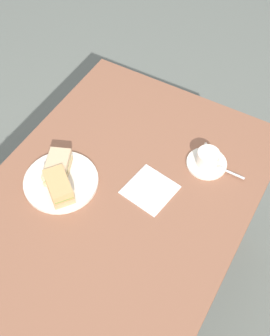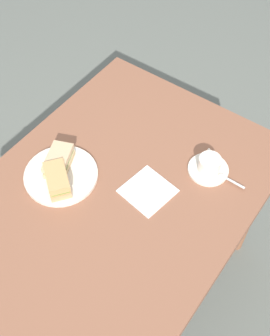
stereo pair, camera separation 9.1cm
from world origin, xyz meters
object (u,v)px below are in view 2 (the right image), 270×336
object	(u,v)px
coffee_saucer	(208,169)
spoon	(227,178)
coffee_cup	(209,163)
napkin	(148,191)
sandwich_front	(59,161)
dining_table	(117,206)
sandwich_plate	(61,175)
sandwich_back	(57,180)

from	to	relation	value
coffee_saucer	spoon	world-z (taller)	spoon
coffee_cup	napkin	bearing A→B (deg)	148.70
coffee_saucer	sandwich_front	bearing A→B (deg)	125.07
dining_table	coffee_saucer	size ratio (longest dim) A/B	7.90
sandwich_front	spoon	xyz separation A→B (m)	(0.29, -0.49, -0.03)
sandwich_plate	spoon	size ratio (longest dim) A/B	2.56
coffee_cup	spoon	world-z (taller)	coffee_cup
dining_table	coffee_cup	distance (m)	0.35
sandwich_plate	napkin	distance (m)	0.30
sandwich_plate	sandwich_front	world-z (taller)	sandwich_front
coffee_saucer	spoon	xyz separation A→B (m)	(-0.00, -0.07, 0.01)
sandwich_plate	sandwich_front	bearing A→B (deg)	46.80
napkin	sandwich_back	bearing A→B (deg)	123.25
sandwich_back	coffee_saucer	world-z (taller)	sandwich_back
sandwich_front	sandwich_back	size ratio (longest dim) A/B	1.05
sandwich_back	spoon	size ratio (longest dim) A/B	1.40
dining_table	sandwich_front	world-z (taller)	sandwich_front
coffee_cup	napkin	size ratio (longest dim) A/B	0.62
coffee_saucer	coffee_cup	world-z (taller)	coffee_cup
spoon	coffee_saucer	bearing A→B (deg)	89.42
coffee_cup	sandwich_front	bearing A→B (deg)	125.26
sandwich_back	napkin	xyz separation A→B (m)	(0.16, -0.25, -0.04)
dining_table	sandwich_back	xyz separation A→B (m)	(-0.10, 0.16, 0.14)
sandwich_front	coffee_cup	world-z (taller)	sandwich_front
dining_table	sandwich_back	world-z (taller)	sandwich_back
sandwich_front	coffee_cup	xyz separation A→B (m)	(0.29, -0.42, -0.00)
spoon	napkin	world-z (taller)	spoon
coffee_cup	dining_table	bearing A→B (deg)	141.93
sandwich_plate	coffee_saucer	world-z (taller)	sandwich_plate
sandwich_back	spoon	world-z (taller)	sandwich_back
coffee_saucer	spoon	distance (m)	0.07
coffee_saucer	napkin	distance (m)	0.23
sandwich_back	coffee_cup	size ratio (longest dim) A/B	1.48
coffee_saucer	dining_table	bearing A→B (deg)	141.65
dining_table	coffee_saucer	xyz separation A→B (m)	(0.26, -0.20, 0.10)
sandwich_plate	coffee_saucer	xyz separation A→B (m)	(0.31, -0.39, -0.00)
sandwich_back	napkin	bearing A→B (deg)	-56.75
spoon	napkin	xyz separation A→B (m)	(-0.19, 0.19, -0.01)
sandwich_plate	sandwich_front	size ratio (longest dim) A/B	1.73
dining_table	sandwich_front	distance (m)	0.25
sandwich_back	coffee_cup	xyz separation A→B (m)	(0.36, -0.37, -0.01)
coffee_saucer	coffee_cup	bearing A→B (deg)	33.27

